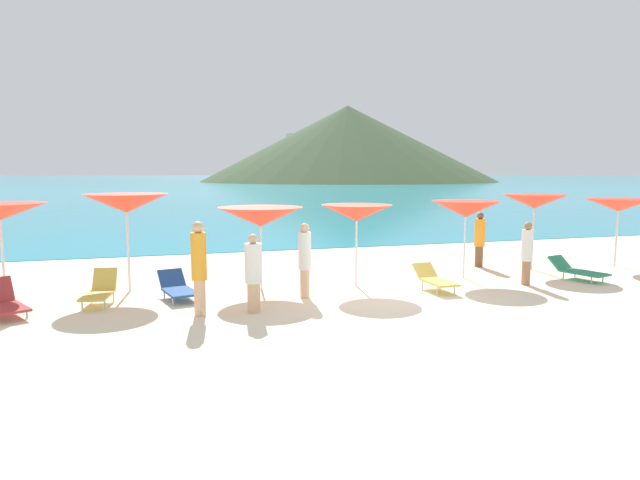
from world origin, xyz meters
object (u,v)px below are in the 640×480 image
at_px(umbrella_5, 534,202).
at_px(lounge_chair_1, 577,270).
at_px(umbrella_6, 619,205).
at_px(beachgoer_2, 253,272).
at_px(umbrella_4, 466,209).
at_px(lounge_chair_4, 4,302).
at_px(umbrella_3, 357,213).
at_px(beachgoer_4, 305,258).
at_px(lounge_chair_0, 435,279).
at_px(cruise_ship, 327,160).
at_px(beachgoer_0, 480,238).
at_px(umbrella_1, 126,203).
at_px(lounge_chair_2, 178,288).
at_px(beachgoer_1, 199,265).
at_px(umbrella_2, 261,217).
at_px(beachgoer_3, 527,251).
at_px(lounge_chair_3, 100,290).

distance_m(umbrella_5, lounge_chair_1, 2.46).
height_order(umbrella_6, beachgoer_2, umbrella_6).
distance_m(umbrella_4, lounge_chair_1, 3.45).
bearing_deg(umbrella_5, lounge_chair_4, -173.98).
xyz_separation_m(umbrella_3, beachgoer_4, (-1.59, -0.86, -0.94)).
relative_size(lounge_chair_0, cruise_ship, 0.03).
relative_size(umbrella_3, beachgoer_0, 1.24).
bearing_deg(umbrella_1, umbrella_5, -1.29).
xyz_separation_m(lounge_chair_2, beachgoer_4, (2.84, -0.74, 0.68)).
distance_m(lounge_chair_0, beachgoer_2, 4.77).
distance_m(beachgoer_0, beachgoer_1, 9.34).
distance_m(umbrella_2, umbrella_4, 5.62).
bearing_deg(umbrella_4, umbrella_1, 174.26).
xyz_separation_m(umbrella_4, beachgoer_0, (1.42, 1.46, -1.01)).
height_order(umbrella_5, lounge_chair_0, umbrella_5).
distance_m(umbrella_1, umbrella_2, 3.23).
bearing_deg(lounge_chair_4, beachgoer_0, -17.45).
relative_size(umbrella_2, lounge_chair_2, 1.35).
xyz_separation_m(lounge_chair_1, beachgoer_0, (-1.42, 2.54, 0.62)).
relative_size(beachgoer_4, cruise_ship, 0.04).
bearing_deg(lounge_chair_2, beachgoer_3, -19.84).
relative_size(umbrella_5, lounge_chair_4, 1.55).
distance_m(lounge_chair_3, beachgoer_3, 10.43).
distance_m(umbrella_5, lounge_chair_3, 12.16).
bearing_deg(umbrella_5, umbrella_2, -176.77).
distance_m(lounge_chair_4, cruise_ship, 193.36).
relative_size(lounge_chair_4, beachgoer_1, 0.75).
relative_size(umbrella_6, beachgoer_4, 1.20).
relative_size(umbrella_3, lounge_chair_3, 1.48).
relative_size(umbrella_3, beachgoer_3, 1.28).
distance_m(lounge_chair_3, beachgoer_4, 4.60).
relative_size(umbrella_5, lounge_chair_0, 1.54).
bearing_deg(beachgoer_1, umbrella_4, 54.57).
bearing_deg(umbrella_6, beachgoer_1, -169.93).
relative_size(beachgoer_0, beachgoer_4, 0.96).
xyz_separation_m(lounge_chair_2, beachgoer_3, (8.71, -1.00, 0.61)).
xyz_separation_m(beachgoer_0, beachgoer_3, (-0.36, -2.72, -0.02)).
bearing_deg(lounge_chair_3, umbrella_1, 74.16).
distance_m(lounge_chair_2, cruise_ship, 191.70).
bearing_deg(lounge_chair_4, umbrella_5, -21.83).
bearing_deg(cruise_ship, beachgoer_1, -101.26).
bearing_deg(lounge_chair_3, lounge_chair_1, 5.89).
distance_m(umbrella_6, cruise_ship, 187.30).
bearing_deg(lounge_chair_1, lounge_chair_3, 160.94).
distance_m(umbrella_6, lounge_chair_4, 16.73).
xyz_separation_m(umbrella_1, umbrella_4, (8.74, -0.88, -0.25)).
height_order(beachgoer_0, beachgoer_4, beachgoer_4).
bearing_deg(lounge_chair_1, umbrella_1, 154.89).
bearing_deg(umbrella_5, cruise_ship, 74.35).
bearing_deg(lounge_chair_4, umbrella_2, -17.65).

